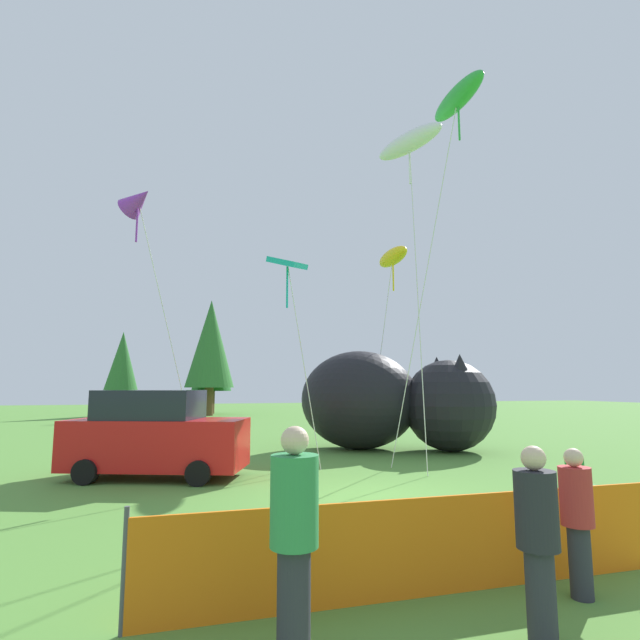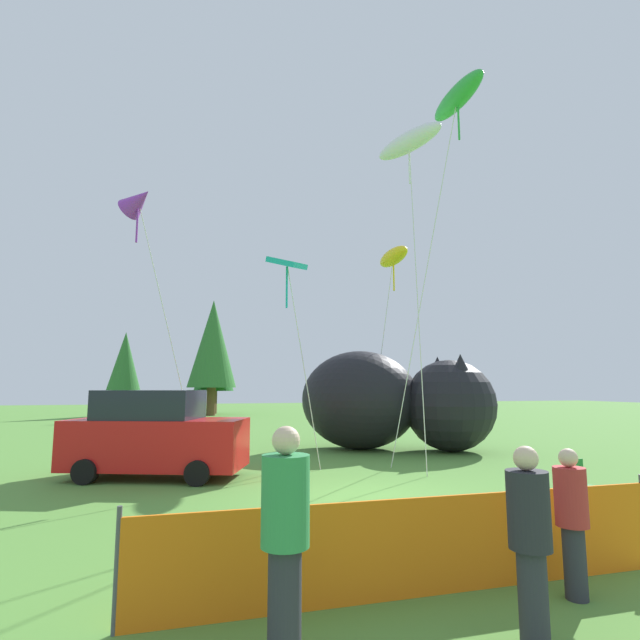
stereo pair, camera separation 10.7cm
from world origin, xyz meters
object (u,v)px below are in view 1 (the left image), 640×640
object	(u,v)px
spectator_in_blue_shirt	(538,535)
kite_green_fish	(458,99)
kite_teal_diamond	(288,266)
kite_yellow_hero	(393,258)
inflatable_cat	(389,404)
spectator_in_green_shirt	(294,530)
kite_white_ghost	(409,143)
kite_purple_delta	(138,202)
parked_car	(156,435)
folding_chair	(582,481)
spectator_in_white_shirt	(577,515)

from	to	relation	value
spectator_in_blue_shirt	kite_green_fish	size ratio (longest dim) A/B	0.16
kite_teal_diamond	kite_yellow_hero	distance (m)	5.85
inflatable_cat	spectator_in_green_shirt	world-z (taller)	inflatable_cat
kite_white_ghost	kite_green_fish	size ratio (longest dim) A/B	0.91
kite_green_fish	kite_yellow_hero	distance (m)	6.11
kite_yellow_hero	kite_purple_delta	bearing A→B (deg)	-170.40
kite_white_ghost	inflatable_cat	bearing A→B (deg)	76.16
parked_car	folding_chair	world-z (taller)	parked_car
inflatable_cat	kite_yellow_hero	size ratio (longest dim) A/B	0.96
folding_chair	spectator_in_green_shirt	world-z (taller)	spectator_in_green_shirt
spectator_in_blue_shirt	kite_teal_diamond	bearing A→B (deg)	91.62
spectator_in_green_shirt	kite_yellow_hero	bearing A→B (deg)	62.28
kite_white_ghost	spectator_in_white_shirt	bearing A→B (deg)	-104.56
kite_purple_delta	spectator_in_white_shirt	bearing A→B (deg)	-62.05
kite_teal_diamond	kite_purple_delta	bearing A→B (deg)	158.72
parked_car	spectator_in_blue_shirt	world-z (taller)	parked_car
kite_teal_diamond	spectator_in_blue_shirt	bearing A→B (deg)	-88.38
folding_chair	kite_green_fish	xyz separation A→B (m)	(0.12, 3.87, 9.96)
kite_teal_diamond	folding_chair	bearing A→B (deg)	-52.53
spectator_in_blue_shirt	kite_white_ghost	world-z (taller)	kite_white_ghost
inflatable_cat	spectator_in_blue_shirt	size ratio (longest dim) A/B	4.18
spectator_in_white_shirt	kite_teal_diamond	xyz separation A→B (m)	(-1.38, 8.98, 4.83)
kite_purple_delta	kite_teal_diamond	distance (m)	5.04
spectator_in_green_shirt	kite_green_fish	bearing A→B (deg)	49.22
folding_chair	parked_car	bearing A→B (deg)	-134.09
kite_yellow_hero	kite_white_ghost	bearing A→B (deg)	-106.73
kite_purple_delta	kite_teal_diamond	xyz separation A→B (m)	(4.27, -1.66, -2.11)
kite_teal_diamond	spectator_in_white_shirt	bearing A→B (deg)	-81.27
kite_white_ghost	kite_green_fish	xyz separation A→B (m)	(1.08, -0.98, 1.01)
spectator_in_white_shirt	spectator_in_blue_shirt	bearing A→B (deg)	-146.36
inflatable_cat	kite_white_ghost	xyz separation A→B (m)	(-1.04, -4.24, 7.81)
kite_green_fish	kite_teal_diamond	distance (m)	6.87
inflatable_cat	kite_purple_delta	distance (m)	10.84
spectator_in_green_shirt	kite_green_fish	size ratio (longest dim) A/B	0.17
spectator_in_green_shirt	kite_teal_diamond	xyz separation A→B (m)	(1.89, 9.37, 4.64)
folding_chair	spectator_in_blue_shirt	distance (m)	5.74
spectator_in_white_shirt	spectator_in_green_shirt	xyz separation A→B (m)	(-3.27, -0.39, 0.19)
spectator_in_blue_shirt	kite_purple_delta	xyz separation A→B (m)	(-4.54, 11.37, 6.86)
spectator_in_white_shirt	kite_green_fish	size ratio (longest dim) A/B	0.14
kite_white_ghost	kite_teal_diamond	distance (m)	5.21
spectator_in_green_shirt	kite_teal_diamond	bearing A→B (deg)	78.59
spectator_in_white_shirt	spectator_in_blue_shirt	distance (m)	1.33
kite_yellow_hero	inflatable_cat	bearing A→B (deg)	143.41
kite_purple_delta	kite_green_fish	size ratio (longest dim) A/B	0.76
parked_car	folding_chair	size ratio (longest dim) A/B	5.24
parked_car	kite_white_ghost	size ratio (longest dim) A/B	0.47
parked_car	kite_white_ghost	distance (m)	10.88
kite_white_ghost	kite_teal_diamond	size ratio (longest dim) A/B	1.65
spectator_in_blue_shirt	kite_yellow_hero	bearing A→B (deg)	71.04
spectator_in_white_shirt	spectator_in_green_shirt	distance (m)	3.30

